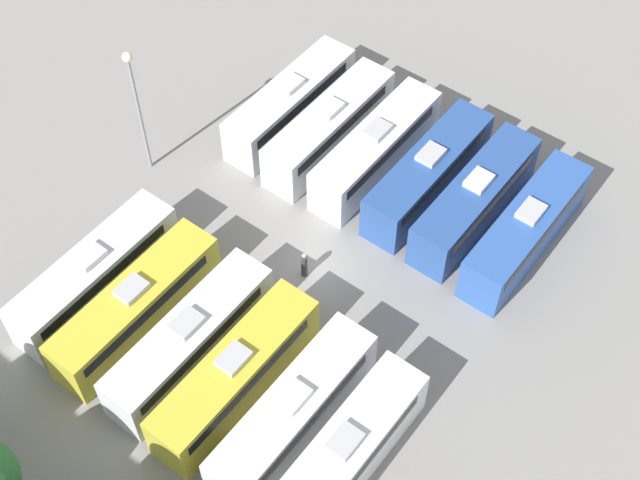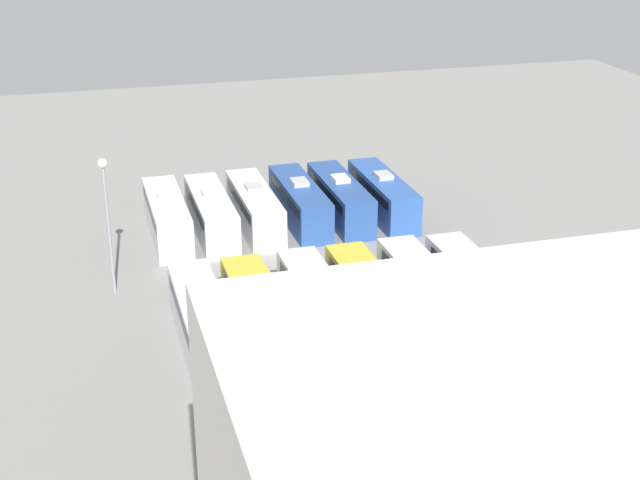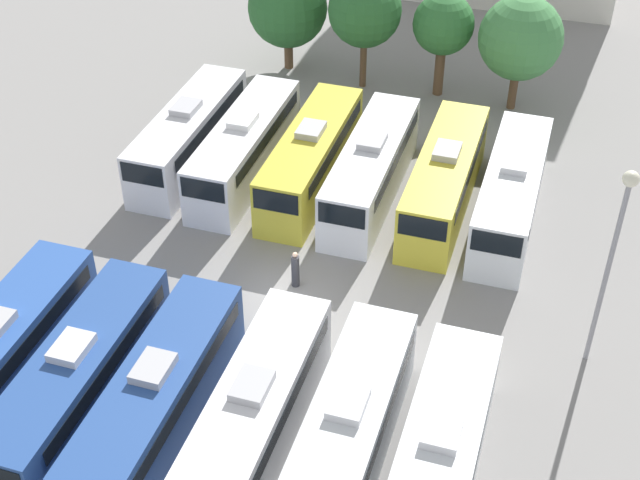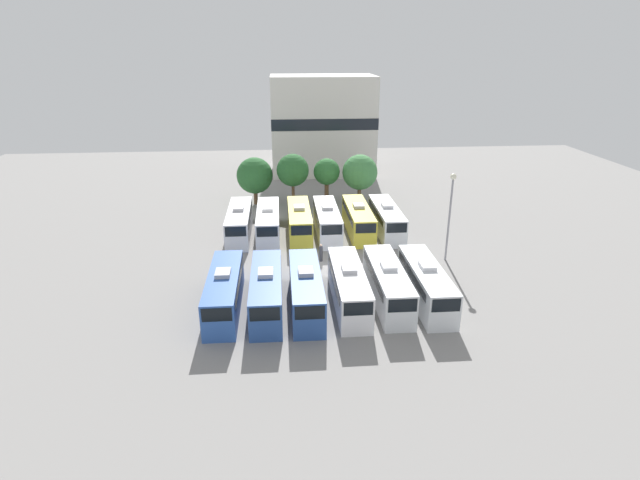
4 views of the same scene
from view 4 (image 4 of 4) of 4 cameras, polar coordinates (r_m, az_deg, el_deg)
name	(u,v)px [view 4 (image 4 of 4)]	position (r m, az deg, el deg)	size (l,w,h in m)	color
ground_plane	(319,264)	(50.02, -0.07, -2.71)	(116.92, 116.92, 0.00)	gray
bus_0	(224,290)	(41.86, -10.88, -5.64)	(2.53, 10.46, 3.42)	#2D56A8
bus_1	(266,290)	(41.42, -6.14, -5.66)	(2.53, 10.46, 3.42)	#284C93
bus_2	(306,288)	(41.40, -1.62, -5.56)	(2.53, 10.46, 3.42)	#284C93
bus_3	(349,285)	(41.95, 3.29, -5.20)	(2.53, 10.46, 3.42)	white
bus_4	(388,283)	(42.71, 7.73, -4.86)	(2.53, 10.46, 3.42)	silver
bus_5	(426,283)	(43.31, 12.01, -4.78)	(2.53, 10.46, 3.42)	silver
bus_6	(239,221)	(57.57, -9.20, 2.12)	(2.53, 10.46, 3.42)	silver
bus_7	(268,221)	(57.09, -5.94, 2.12)	(2.53, 10.46, 3.42)	silver
bus_8	(299,220)	(57.23, -2.37, 2.27)	(2.53, 10.46, 3.42)	gold
bus_9	(327,220)	(57.32, 0.81, 2.32)	(2.53, 10.46, 3.42)	silver
bus_10	(358,218)	(57.95, 4.39, 2.47)	(2.53, 10.46, 3.42)	gold
bus_11	(386,218)	(58.39, 7.59, 2.49)	(2.53, 10.46, 3.42)	silver
worker_person	(321,253)	(50.29, 0.11, -1.50)	(0.36, 0.36, 1.84)	#333338
light_pole	(451,204)	(50.44, 14.71, 4.03)	(0.60, 0.60, 8.99)	gray
tree_0	(255,176)	(68.32, -7.47, 7.31)	(4.87, 4.87, 6.43)	brown
tree_1	(293,170)	(67.09, -3.13, 7.96)	(4.31, 4.31, 7.02)	brown
tree_2	(327,172)	(67.85, 0.77, 7.76)	(3.56, 3.56, 6.25)	brown
tree_3	(360,172)	(68.03, 4.58, 7.71)	(4.76, 4.76, 6.78)	brown
depot_building	(323,125)	(85.15, 0.29, 13.05)	(16.93, 10.10, 15.85)	silver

